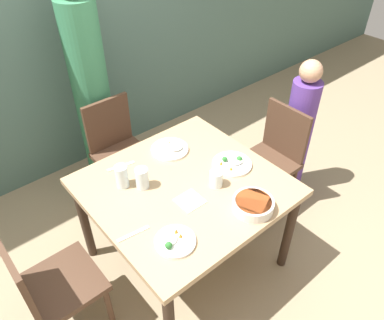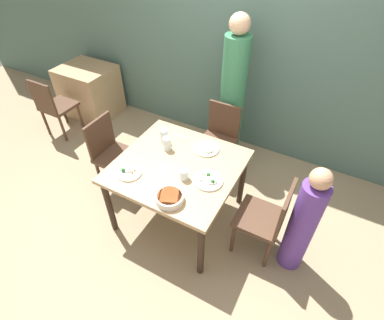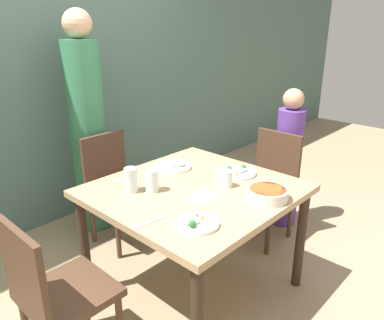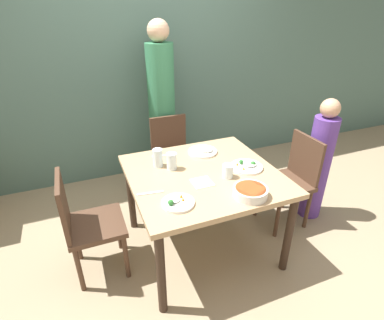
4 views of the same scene
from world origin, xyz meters
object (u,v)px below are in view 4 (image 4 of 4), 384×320
object	(u,v)px
bowl_curry	(250,192)
glass_water_tall	(172,161)
chair_adult_spot	(172,155)
chair_child_spot	(291,178)
person_child	(318,164)
person_adult	(162,112)
plate_rice_adult	(247,166)

from	to	relation	value
bowl_curry	glass_water_tall	size ratio (longest dim) A/B	1.74
chair_adult_spot	chair_child_spot	world-z (taller)	same
bowl_curry	person_child	bearing A→B (deg)	22.92
chair_child_spot	person_adult	distance (m)	1.48
chair_child_spot	plate_rice_adult	xyz separation A→B (m)	(-0.54, -0.08, 0.27)
chair_adult_spot	glass_water_tall	size ratio (longest dim) A/B	6.44
bowl_curry	glass_water_tall	world-z (taller)	glass_water_tall
chair_child_spot	person_child	size ratio (longest dim) A/B	0.73
person_adult	plate_rice_adult	distance (m)	1.28
bowl_curry	person_adult	bearing A→B (deg)	94.64
chair_adult_spot	plate_rice_adult	bearing A→B (deg)	-71.21
plate_rice_adult	bowl_curry	bearing A→B (deg)	-118.27
glass_water_tall	bowl_curry	bearing A→B (deg)	-56.17
chair_adult_spot	plate_rice_adult	distance (m)	1.01
plate_rice_adult	glass_water_tall	bearing A→B (deg)	159.93
chair_adult_spot	person_adult	bearing A→B (deg)	90.00
chair_adult_spot	bowl_curry	xyz separation A→B (m)	(0.13, -1.27, 0.29)
plate_rice_adult	glass_water_tall	size ratio (longest dim) A/B	1.90
chair_child_spot	bowl_curry	world-z (taller)	chair_child_spot
chair_adult_spot	glass_water_tall	distance (m)	0.83
chair_child_spot	person_child	xyz separation A→B (m)	(0.28, -0.00, 0.09)
person_adult	chair_child_spot	bearing A→B (deg)	-53.52
plate_rice_adult	person_child	bearing A→B (deg)	5.67
person_adult	plate_rice_adult	world-z (taller)	person_adult
person_adult	person_child	size ratio (longest dim) A/B	1.50
chair_adult_spot	person_adult	size ratio (longest dim) A/B	0.49
person_child	bowl_curry	size ratio (longest dim) A/B	5.07
chair_adult_spot	person_child	xyz separation A→B (m)	(1.14, -0.84, 0.09)
person_adult	glass_water_tall	distance (m)	1.06
person_child	chair_adult_spot	bearing A→B (deg)	143.52
plate_rice_adult	glass_water_tall	xyz separation A→B (m)	(-0.55, 0.20, 0.05)
bowl_curry	plate_rice_adult	bearing A→B (deg)	61.73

